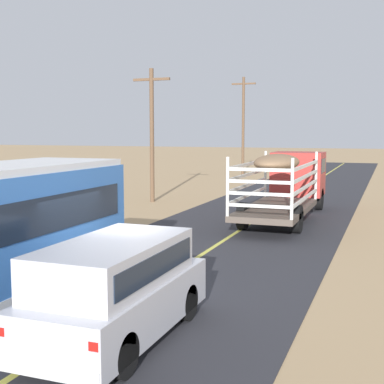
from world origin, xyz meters
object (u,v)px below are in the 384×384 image
Objects in this scene: suv_near at (116,286)px; power_pole_mid at (152,131)px; livestock_truck at (291,178)px; power_pole_far at (243,123)px.

suv_near is 20.56m from power_pole_mid.
power_pole_far reaches higher than livestock_truck.
suv_near is at bearing -78.34° from power_pole_far.
power_pole_mid is 19.55m from power_pole_far.
power_pole_mid is (-7.90, 18.75, 2.92)m from suv_near.
suv_near is at bearing -91.02° from livestock_truck.
suv_near is 0.48× the size of livestock_truck.
suv_near is 39.26m from power_pole_far.
power_pole_mid is (-8.20, 2.19, 2.21)m from livestock_truck.
livestock_truck reaches higher than suv_near.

